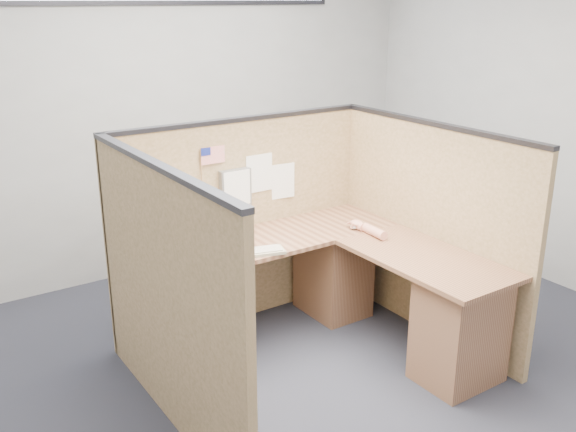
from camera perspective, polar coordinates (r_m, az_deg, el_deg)
floor at (r=4.29m, az=3.11°, el=-13.82°), size 5.00×5.00×0.00m
wall_back at (r=5.65m, az=-10.67°, el=9.16°), size 5.00×0.00×5.00m
cubicle_partitions at (r=4.26m, az=-0.17°, el=-2.49°), size 2.06×1.83×1.53m
l_desk at (r=4.40m, az=2.88°, el=-7.12°), size 1.95×1.75×0.73m
laptop at (r=4.31m, az=-10.82°, el=-2.28°), size 0.37×0.39×0.23m
keyboard at (r=4.19m, az=-3.13°, el=-3.24°), size 0.44×0.25×0.03m
mouse at (r=4.66m, az=6.07°, el=-0.90°), size 0.10×0.06×0.04m
hand_forearm at (r=4.57m, az=7.16°, el=-1.15°), size 0.10×0.35×0.07m
blue_poster at (r=4.20m, az=-14.45°, el=3.54°), size 0.19×0.02×0.26m
american_flag at (r=4.41m, az=-6.92°, el=5.23°), size 0.18×0.01×0.32m
file_holder at (r=4.55m, az=-4.68°, el=2.32°), size 0.24×0.05×0.30m
paper_left at (r=4.78m, az=-0.53°, el=3.11°), size 0.21×0.02×0.26m
paper_right at (r=4.65m, az=-2.56°, el=3.82°), size 0.22×0.01×0.28m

